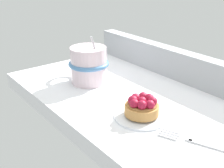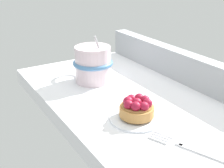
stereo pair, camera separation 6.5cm
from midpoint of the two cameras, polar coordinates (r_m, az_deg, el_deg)
The scene contains 6 objects.
ground_plane at distance 67.28cm, azimuth 1.77°, elevation -3.95°, with size 64.33×35.87×3.73cm, color white.
window_rail_back at distance 75.60cm, azimuth 11.35°, elevation 3.31°, with size 63.05×3.54×7.41cm, color #9EA3A8.
dessert_plate at distance 57.92cm, azimuth 2.51°, elevation -6.23°, with size 10.62×10.62×0.80cm.
raspberry_tart at distance 56.93cm, azimuth 2.57°, elevation -4.33°, with size 6.69×6.69×3.80cm.
coffee_mug at distance 73.31cm, azimuth -7.15°, elevation 3.69°, with size 13.29×10.00×12.11cm.
dessert_fork at distance 51.24cm, azimuth 14.66°, elevation -11.47°, with size 16.87×8.02×0.60cm.
Camera 1 is at (44.24, -40.96, 28.75)cm, focal length 47.24 mm.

